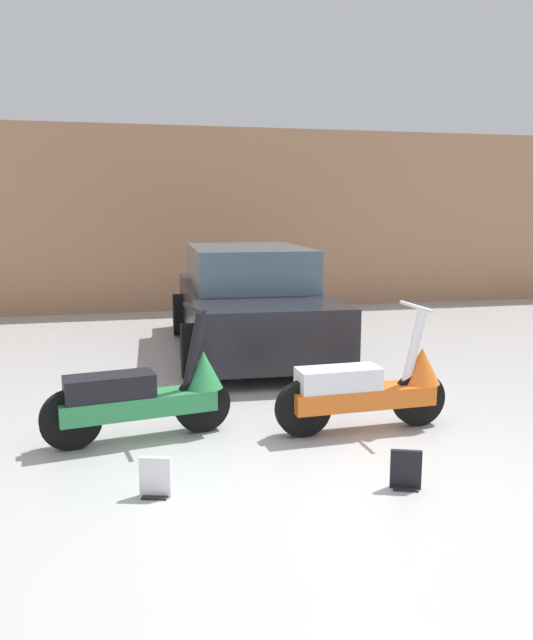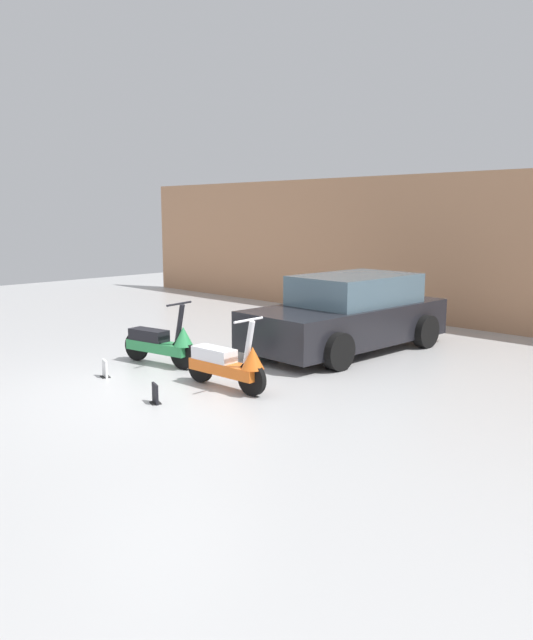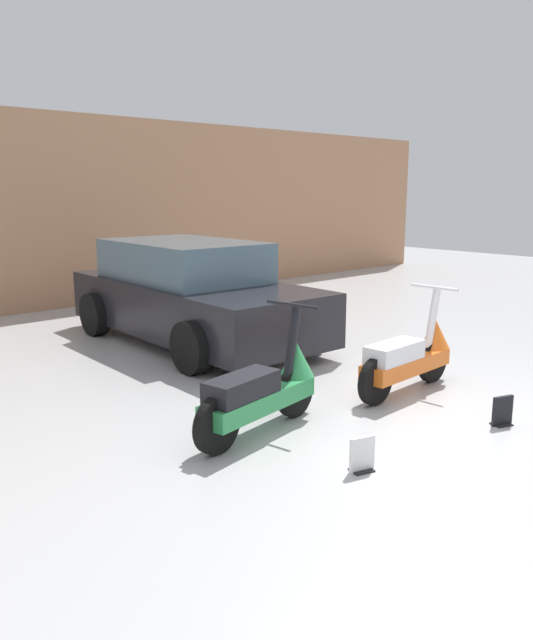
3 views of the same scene
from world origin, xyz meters
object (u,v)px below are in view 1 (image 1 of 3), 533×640
(placard_near_left_scooter, at_px, (155,479))
(placard_near_right_scooter, at_px, (406,472))
(scooter_front_left, at_px, (147,394))
(scooter_front_right, at_px, (370,387))
(car_rear_left, at_px, (250,301))

(placard_near_left_scooter, bearing_deg, placard_near_right_scooter, -8.56)
(scooter_front_left, distance_m, placard_near_left_scooter, 1.07)
(scooter_front_left, xyz_separation_m, placard_near_right_scooter, (1.60, -1.28, -0.25))
(scooter_front_right, bearing_deg, placard_near_left_scooter, -156.91)
(placard_near_left_scooter, xyz_separation_m, placard_near_right_scooter, (1.59, -0.24, 0.00))
(placard_near_left_scooter, bearing_deg, scooter_front_left, 90.44)
(scooter_front_right, relative_size, car_rear_left, 0.37)
(car_rear_left, bearing_deg, scooter_front_left, -23.01)
(scooter_front_left, bearing_deg, car_rear_left, 55.12)
(scooter_front_right, bearing_deg, scooter_front_left, 171.48)
(car_rear_left, relative_size, placard_near_left_scooter, 15.23)
(scooter_front_right, height_order, placard_near_right_scooter, scooter_front_right)
(scooter_front_left, distance_m, placard_near_right_scooter, 2.07)
(scooter_front_right, height_order, placard_near_left_scooter, scooter_front_right)
(placard_near_left_scooter, height_order, placard_near_right_scooter, same)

